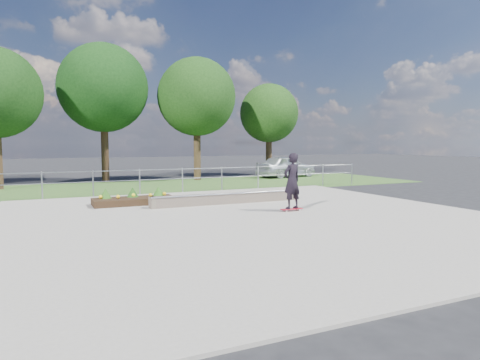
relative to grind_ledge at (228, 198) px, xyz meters
name	(u,v)px	position (x,y,z in m)	size (l,w,h in m)	color
ground	(254,219)	(-0.44, -3.11, -0.26)	(120.00, 120.00, 0.00)	black
grass_verge	(163,186)	(-0.44, 7.89, -0.25)	(30.00, 8.00, 0.02)	#305220
concrete_slab	(254,218)	(-0.44, -3.11, -0.23)	(15.00, 15.00, 0.06)	gray
fence	(182,177)	(-0.44, 4.39, 0.51)	(20.06, 0.06, 1.20)	#94989D
tree_mid_left	(103,88)	(-2.94, 11.89, 5.34)	(5.25, 5.25, 8.25)	black
tree_mid_right	(197,97)	(2.56, 10.89, 4.97)	(4.90, 4.90, 7.70)	#2F2012
tree_far_right	(269,113)	(8.56, 12.39, 4.21)	(4.20, 4.20, 6.60)	#372416
grind_ledge	(228,198)	(0.00, 0.00, 0.00)	(6.00, 0.44, 0.43)	brown
planter_bed	(134,199)	(-3.29, 1.37, -0.02)	(3.00, 1.20, 0.61)	black
skateboarder	(292,181)	(1.26, -2.57, 0.82)	(0.80, 0.58, 1.97)	silver
parked_car	(286,166)	(8.84, 10.41, 0.49)	(1.78, 4.42, 1.50)	#B4BABE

